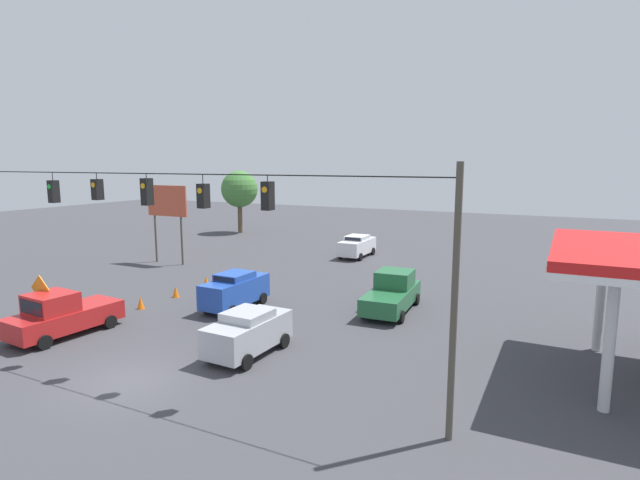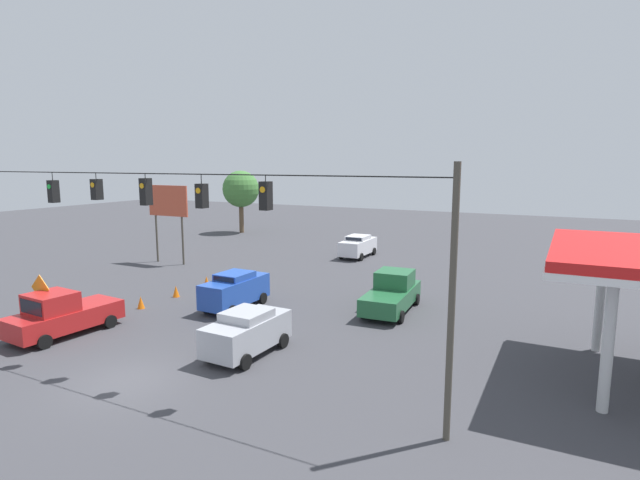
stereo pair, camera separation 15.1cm
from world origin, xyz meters
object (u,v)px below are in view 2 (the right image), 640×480
Objects in this scene: traffic_cone_third at (176,291)px; tree_horizon_left at (241,189)px; pickup_truck_red_parked_shoulder at (62,315)px; traffic_cone_nearest at (102,315)px; roadside_billboard at (168,206)px; sedan_blue_withflow_mid at (235,290)px; traffic_cone_second at (141,302)px; sedan_white_withflow_deep at (358,246)px; traffic_cone_fourth at (207,281)px; work_zone_sign at (41,293)px; traffic_cone_fifth at (232,273)px; sedan_silver_crossing_near at (247,332)px; pickup_truck_green_oncoming_far at (392,293)px; overhead_signal_span at (148,232)px.

traffic_cone_third is 28.37m from tree_horizon_left.
traffic_cone_nearest is (-0.06, -2.16, -0.63)m from pickup_truck_red_parked_shoulder.
roadside_billboard reaches higher than pickup_truck_red_parked_shoulder.
sedan_blue_withflow_mid is 5.28m from traffic_cone_second.
sedan_white_withflow_deep is 6.64× the size of traffic_cone_third.
work_zone_sign is at bearing 84.72° from traffic_cone_fourth.
traffic_cone_fifth is at bearing -89.80° from traffic_cone_third.
roadside_billboard is (7.64, -15.13, 3.60)m from pickup_truck_red_parked_shoulder.
sedan_silver_crossing_near is at bearing 130.63° from sedan_blue_withflow_mid.
pickup_truck_green_oncoming_far reaches higher than sedan_white_withflow_deep.
traffic_cone_nearest is at bearing -91.58° from pickup_truck_red_parked_shoulder.
overhead_signal_span is 33.43× the size of traffic_cone_second.
tree_horizon_left is (13.00, -32.28, 4.01)m from pickup_truck_red_parked_shoulder.
pickup_truck_green_oncoming_far is 12.75m from traffic_cone_fifth.
overhead_signal_span is 25.74m from sedan_white_withflow_deep.
sedan_silver_crossing_near is 6.10× the size of traffic_cone_third.
overhead_signal_span is 13.73m from pickup_truck_green_oncoming_far.
sedan_white_withflow_deep is 1.04× the size of sedan_blue_withflow_mid.
sedan_blue_withflow_mid reaches higher than traffic_cone_nearest.
tree_horizon_left is (13.06, -30.12, 4.65)m from traffic_cone_nearest.
pickup_truck_red_parked_shoulder is (4.82, 24.43, 0.00)m from sedan_white_withflow_deep.
roadside_billboard is at bearing -48.11° from overhead_signal_span.
work_zone_sign is at bearing 82.63° from traffic_cone_third.
sedan_blue_withflow_mid reaches higher than traffic_cone_fourth.
work_zone_sign is at bearing 15.88° from pickup_truck_red_parked_shoulder.
tree_horizon_left is at bearing -59.35° from traffic_cone_fourth.
sedan_silver_crossing_near is at bearing 68.99° from pickup_truck_green_oncoming_far.
pickup_truck_red_parked_shoulder is at bearing 90.01° from traffic_cone_second.
work_zone_sign is at bearing 53.31° from sedan_blue_withflow_mid.
pickup_truck_green_oncoming_far is at bearing -154.46° from traffic_cone_second.
traffic_cone_nearest is 10.91m from traffic_cone_fifth.
sedan_blue_withflow_mid is 6.36× the size of traffic_cone_nearest.
traffic_cone_nearest is at bearing 90.43° from traffic_cone_fourth.
roadside_billboard is at bearing -15.12° from traffic_cone_fifth.
sedan_blue_withflow_mid is 0.62× the size of tree_horizon_left.
work_zone_sign is at bearing 12.42° from sedan_silver_crossing_near.
overhead_signal_span reaches higher than traffic_cone_fifth.
traffic_cone_fourth is at bearing -34.04° from sedan_blue_withflow_mid.
traffic_cone_nearest is at bearing 91.32° from traffic_cone_second.
sedan_blue_withflow_mid is 6.36× the size of traffic_cone_fourth.
work_zone_sign reaches higher than traffic_cone_second.
roadside_billboard is (7.70, -12.97, 4.23)m from traffic_cone_nearest.
traffic_cone_fourth is 2.71m from traffic_cone_fifth.
traffic_cone_nearest is 1.00× the size of traffic_cone_second.
traffic_cone_third is at bearing -31.31° from sedan_silver_crossing_near.
pickup_truck_green_oncoming_far is at bearing -140.76° from work_zone_sign.
tree_horizon_left reaches higher than traffic_cone_fifth.
sedan_white_withflow_deep is at bearing -79.11° from sedan_silver_crossing_near.
traffic_cone_fifth is at bearing 67.02° from sedan_white_withflow_deep.
tree_horizon_left is at bearing -68.07° from pickup_truck_red_parked_shoulder.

